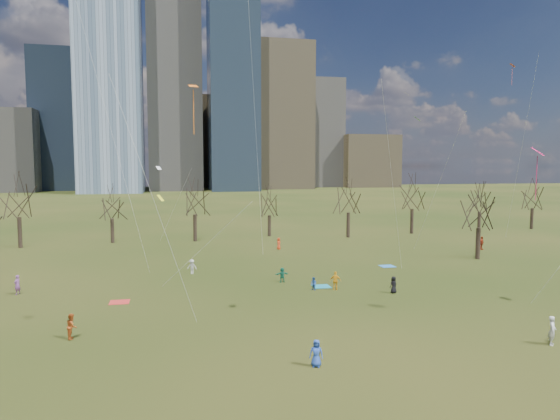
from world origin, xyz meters
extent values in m
plane|color=black|center=(0.00, 0.00, 0.00)|extent=(500.00, 500.00, 0.00)
cube|color=slate|center=(-35.00, 190.00, 59.00)|extent=(26.00, 26.00, 118.00)
cube|color=slate|center=(-8.00, 205.00, 47.50)|extent=(24.00, 24.00, 95.00)
cube|color=#384C66|center=(18.00, 195.00, 52.50)|extent=(22.00, 22.00, 105.00)
cube|color=#726347|center=(45.00, 215.00, 36.00)|extent=(28.00, 28.00, 72.00)
cube|color=#384C66|center=(-60.00, 220.00, 32.50)|extent=(25.00, 25.00, 65.00)
cube|color=slate|center=(70.00, 230.00, 29.00)|extent=(22.00, 22.00, 58.00)
cube|color=#726347|center=(5.00, 240.00, 24.00)|extent=(30.00, 30.00, 48.00)
cube|color=slate|center=(-85.00, 210.00, 18.00)|extent=(35.00, 30.00, 36.00)
cube|color=#726347|center=(95.00, 225.00, 14.00)|extent=(30.00, 28.00, 28.00)
cylinder|color=black|center=(-31.00, 39.00, 2.14)|extent=(0.55, 0.55, 4.28)
cylinder|color=black|center=(-19.00, 41.00, 1.80)|extent=(0.52, 0.52, 3.60)
cylinder|color=black|center=(-7.00, 40.00, 2.02)|extent=(0.54, 0.54, 4.05)
cylinder|color=black|center=(5.00, 43.00, 1.69)|extent=(0.51, 0.51, 3.38)
cylinder|color=black|center=(17.00, 39.00, 1.98)|extent=(0.54, 0.54, 3.96)
cylinder|color=black|center=(29.00, 41.00, 2.07)|extent=(0.54, 0.54, 4.14)
cylinder|color=black|center=(41.00, 40.00, 1.75)|extent=(0.52, 0.52, 3.51)
cylinder|color=black|center=(53.00, 42.00, 1.87)|extent=(0.53, 0.53, 3.74)
cylinder|color=black|center=(26.00, 18.00, 1.91)|extent=(0.53, 0.53, 3.83)
cube|color=teal|center=(3.24, 8.61, 0.01)|extent=(1.60, 1.50, 0.03)
cube|color=#286FBD|center=(13.32, 16.16, 0.01)|extent=(1.60, 1.50, 0.03)
cube|color=red|center=(-14.77, 6.99, 0.01)|extent=(1.60, 1.50, 0.03)
imported|color=#2A50B7|center=(-2.57, -9.35, 0.78)|extent=(0.89, 0.73, 1.56)
imported|color=silver|center=(12.98, -9.23, 0.93)|extent=(0.79, 0.80, 1.85)
imported|color=#A44517|center=(-16.91, -1.55, 0.84)|extent=(0.66, 0.84, 1.68)
imported|color=yellow|center=(4.11, 7.06, 0.86)|extent=(1.09, 0.76, 1.72)
imported|color=#176A4F|center=(0.03, 11.13, 0.73)|extent=(1.39, 0.56, 1.46)
imported|color=black|center=(8.81, 4.91, 0.76)|extent=(0.86, 0.70, 1.51)
imported|color=#8B4B97|center=(-23.80, 11.54, 0.87)|extent=(0.66, 0.76, 1.75)
imported|color=#2653A7|center=(2.13, 7.37, 0.61)|extent=(0.69, 0.74, 1.22)
imported|color=silver|center=(-8.41, 16.90, 0.76)|extent=(1.10, 0.81, 1.52)
imported|color=#9E2F16|center=(30.61, 23.97, 0.91)|extent=(1.14, 0.94, 1.82)
imported|color=red|center=(3.75, 30.02, 0.80)|extent=(0.78, 0.92, 1.60)
plane|color=orange|center=(-8.95, -4.09, 16.18)|extent=(0.89, 0.86, 0.24)
cylinder|color=silver|center=(-11.22, -5.70, 8.79)|extent=(4.57, 3.25, 14.78)
cylinder|color=orange|center=(-8.95, -4.09, 14.59)|extent=(0.04, 0.04, 2.70)
plane|color=yellow|center=(11.32, 8.46, 18.15)|extent=(0.91, 0.94, 0.46)
cylinder|color=silver|center=(8.61, 5.10, 9.77)|extent=(5.43, 6.75, 16.76)
plane|color=#D81857|center=(14.89, -4.91, 12.32)|extent=(1.33, 1.31, 0.60)
cylinder|color=#D81857|center=(14.89, -4.91, 10.43)|extent=(0.04, 0.04, 3.15)
cylinder|color=silver|center=(-15.67, 9.41, 15.95)|extent=(6.40, 4.49, 29.10)
cylinder|color=silver|center=(-1.97, 15.56, 18.59)|extent=(3.08, 6.79, 34.39)
plane|color=green|center=(18.08, 18.98, 16.83)|extent=(1.03, 1.13, 0.57)
cylinder|color=silver|center=(18.34, 14.39, 9.12)|extent=(0.55, 9.19, 15.44)
plane|color=#F9FB27|center=(-11.25, 6.10, 8.71)|extent=(0.72, 0.81, 0.51)
cylinder|color=silver|center=(-7.90, 3.42, 5.05)|extent=(6.73, 5.39, 7.32)
plane|color=#E25360|center=(35.21, 25.21, 24.94)|extent=(0.88, 0.98, 0.49)
cylinder|color=silver|center=(33.91, 21.13, 13.17)|extent=(2.61, 8.18, 23.54)
cylinder|color=#E25360|center=(35.21, 25.21, 23.49)|extent=(0.04, 0.04, 2.40)
plane|color=white|center=(-11.97, 32.40, 11.06)|extent=(1.03, 0.96, 0.47)
cylinder|color=silver|center=(-10.01, 27.58, 6.23)|extent=(3.94, 9.65, 9.67)
camera|label=1|loc=(-10.37, -35.53, 11.28)|focal=32.00mm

